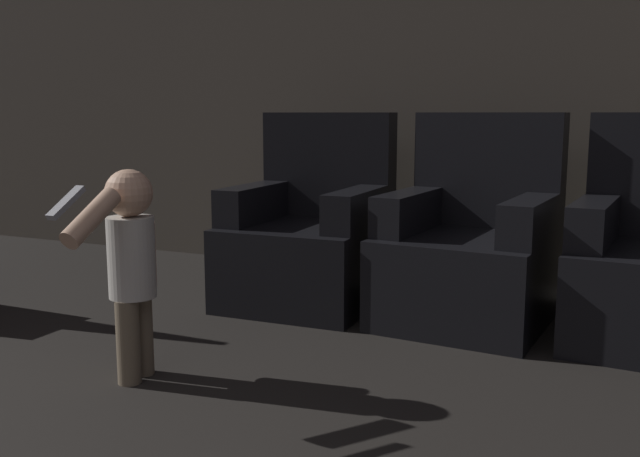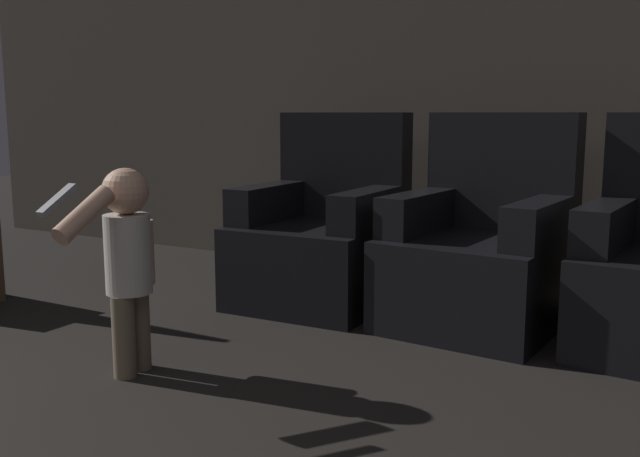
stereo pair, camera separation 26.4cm
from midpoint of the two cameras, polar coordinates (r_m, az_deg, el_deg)
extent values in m
cube|color=#51493F|center=(4.50, 13.40, 12.38)|extent=(8.40, 0.05, 2.60)
cube|color=black|center=(3.89, 1.74, -2.84)|extent=(0.79, 0.85, 0.44)
cube|color=black|center=(4.12, 3.83, 5.11)|extent=(0.77, 0.18, 0.60)
cube|color=black|center=(3.98, -2.17, 2.11)|extent=(0.18, 0.67, 0.20)
cube|color=black|center=(3.71, 5.96, 1.56)|extent=(0.18, 0.67, 0.20)
cube|color=black|center=(3.58, 14.36, -4.18)|extent=(0.83, 0.89, 0.44)
cube|color=black|center=(3.82, 16.35, 4.43)|extent=(0.78, 0.22, 0.60)
cube|color=black|center=(3.63, 10.06, 1.29)|extent=(0.21, 0.68, 0.20)
cube|color=black|center=(3.44, 19.34, 0.47)|extent=(0.21, 0.68, 0.20)
cube|color=black|center=(3.45, 23.98, 0.22)|extent=(0.21, 0.68, 0.20)
cylinder|color=brown|center=(2.90, -12.90, -8.46)|extent=(0.09, 0.09, 0.33)
cylinder|color=brown|center=(2.98, -11.83, -7.94)|extent=(0.09, 0.09, 0.33)
cylinder|color=#B7B2A8|center=(2.86, -12.58, -2.02)|extent=(0.18, 0.18, 0.31)
sphere|color=tan|center=(2.82, -12.76, 2.91)|extent=(0.18, 0.18, 0.18)
cylinder|color=tan|center=(2.95, -11.37, -1.88)|extent=(0.07, 0.07, 0.26)
cylinder|color=tan|center=(2.65, -15.70, 1.05)|extent=(0.07, 0.27, 0.20)
cube|color=#99999E|center=(2.57, -17.56, 2.19)|extent=(0.04, 0.16, 0.10)
camera|label=1|loc=(0.13, -87.56, 0.40)|focal=40.00mm
camera|label=2|loc=(0.13, 92.44, -0.40)|focal=40.00mm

